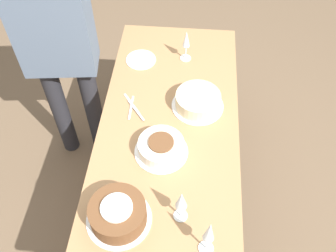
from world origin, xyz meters
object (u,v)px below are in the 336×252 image
object	(u,v)px
cake_center_white	(161,147)
person_cutting	(56,38)
cake_front_chocolate	(118,214)
wine_glass_extra	(186,41)
cake_back_decorated	(198,101)
wine_glass_far	(209,233)
wine_glass_near	(181,201)

from	to	relation	value
cake_center_white	person_cutting	size ratio (longest dim) A/B	0.16
cake_front_chocolate	wine_glass_extra	xyz separation A→B (m)	(-1.07, 0.23, 0.08)
person_cutting	cake_center_white	bearing A→B (deg)	-47.24
cake_front_chocolate	cake_center_white	bearing A→B (deg)	158.29
cake_center_white	cake_back_decorated	distance (m)	0.36
cake_center_white	person_cutting	bearing A→B (deg)	-130.41
cake_back_decorated	wine_glass_far	xyz separation A→B (m)	(0.79, 0.06, 0.12)
cake_center_white	wine_glass_far	bearing A→B (deg)	26.31
cake_back_decorated	person_cutting	world-z (taller)	person_cutting
wine_glass_far	wine_glass_extra	xyz separation A→B (m)	(-1.17, -0.15, -0.03)
cake_front_chocolate	cake_back_decorated	bearing A→B (deg)	155.50
cake_center_white	wine_glass_far	world-z (taller)	wine_glass_far
cake_center_white	cake_front_chocolate	size ratio (longest dim) A/B	0.93
wine_glass_near	wine_glass_far	bearing A→B (deg)	40.17
wine_glass_extra	person_cutting	size ratio (longest dim) A/B	0.12
cake_back_decorated	person_cutting	bearing A→B (deg)	-104.80
wine_glass_near	person_cutting	distance (m)	1.14
cake_center_white	person_cutting	world-z (taller)	person_cutting
wine_glass_near	wine_glass_far	xyz separation A→B (m)	(0.14, 0.11, 0.02)
wine_glass_near	wine_glass_far	size ratio (longest dim) A/B	0.84
cake_center_white	wine_glass_far	xyz separation A→B (m)	(0.47, 0.23, 0.12)
cake_center_white	wine_glass_extra	size ratio (longest dim) A/B	1.33
cake_back_decorated	wine_glass_extra	distance (m)	0.40
cake_center_white	cake_front_chocolate	bearing A→B (deg)	-21.71
wine_glass_far	cake_center_white	bearing A→B (deg)	-153.69
person_cutting	wine_glass_near	bearing A→B (deg)	-56.24
wine_glass_far	person_cutting	size ratio (longest dim) A/B	0.15
cake_back_decorated	wine_glass_far	distance (m)	0.80
wine_glass_near	wine_glass_far	world-z (taller)	wine_glass_far
wine_glass_near	cake_center_white	bearing A→B (deg)	-160.60
person_cutting	wine_glass_extra	bearing A→B (deg)	7.28
wine_glass_extra	person_cutting	bearing A→B (deg)	-75.88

